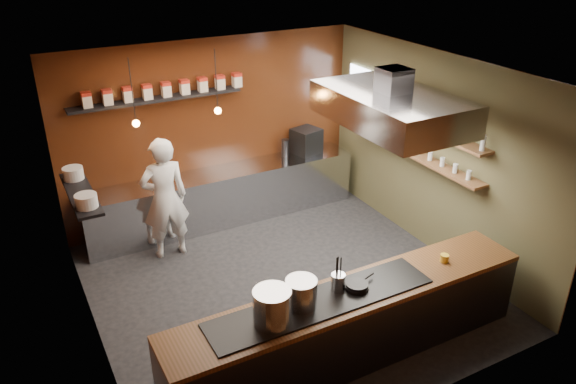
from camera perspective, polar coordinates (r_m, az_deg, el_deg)
floor at (r=7.95m, az=-0.31°, el=-9.50°), size 5.00×5.00×0.00m
back_wall at (r=9.30m, az=-7.64°, el=6.17°), size 5.00×0.00×5.00m
left_wall at (r=6.54m, az=-20.12°, el=-4.24°), size 0.00×5.00×5.00m
right_wall at (r=8.55m, az=14.65°, el=3.72°), size 0.00×5.00×5.00m
ceiling at (r=6.68m, az=-0.37°, el=11.97°), size 5.00×5.00×0.00m
window_pane at (r=9.62m, az=7.91°, el=9.33°), size 0.00×1.00×1.00m
prep_counter at (r=9.43m, az=-6.53°, el=-0.44°), size 4.60×0.65×0.90m
pass_counter at (r=6.59m, az=6.39°, el=-13.26°), size 4.40×0.72×0.94m
tin_shelf at (r=8.70m, az=-13.15°, el=9.18°), size 2.60×0.26×0.04m
plate_shelf at (r=7.42m, az=-20.32°, el=-0.16°), size 0.30×1.40×0.04m
bottle_shelf_upper at (r=8.51m, az=12.82°, el=6.85°), size 0.26×2.80×0.04m
bottle_shelf_lower at (r=8.67m, az=12.52°, el=3.92°), size 0.26×2.80×0.04m
extractor_hood at (r=7.18m, az=10.48°, el=8.45°), size 1.20×2.00×0.72m
pendant_left at (r=7.99m, az=-15.22°, el=7.09°), size 0.10×0.10×0.95m
pendant_right at (r=8.32m, az=-7.16°, el=8.54°), size 0.10×0.10×0.95m
storage_tins at (r=8.70m, az=-12.28°, el=10.17°), size 2.43×0.13×0.22m
plate_stacks at (r=7.38m, az=-20.43°, el=0.54°), size 0.26×1.16×0.16m
bottles at (r=8.47m, az=12.91°, el=7.74°), size 0.06×2.66×0.24m
wine_glasses at (r=8.64m, az=12.57°, el=4.44°), size 0.07×2.37×0.13m
stockpot_large at (r=5.72m, az=-1.61°, el=-11.60°), size 0.45×0.45×0.38m
stockpot_small at (r=5.96m, az=1.35°, el=-10.22°), size 0.43×0.43×0.32m
utensil_crock at (r=6.24m, az=5.10°, el=-9.12°), size 0.20×0.20×0.20m
frying_pan at (r=6.32m, az=7.04°, el=-9.43°), size 0.43×0.27×0.07m
butter_jar at (r=7.01m, az=15.60°, el=-6.48°), size 0.14×0.14×0.09m
espresso_machine at (r=9.87m, az=1.87°, el=5.21°), size 0.52×0.51×0.44m
chef at (r=8.39m, az=-12.41°, el=-0.66°), size 0.70×0.48×1.88m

